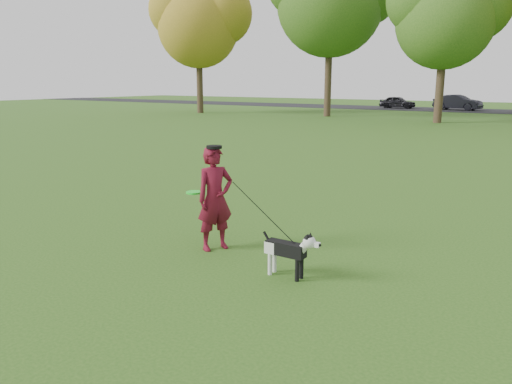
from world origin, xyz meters
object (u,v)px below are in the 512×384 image
Objects in this scene: car_left at (398,102)px; dog at (290,249)px; car_mid at (458,102)px; man at (215,199)px.

dog is at bearing -162.78° from car_left.
car_mid is (-6.63, 40.42, 0.28)m from dog.
car_mid is (-5.15, 40.06, -0.10)m from man.
man reaches higher than car_left.
man reaches higher than dog.
dog is 0.21× the size of car_mid.
man is at bearing -164.60° from car_left.
man is 1.57m from dog.
car_mid is at bearing 99.31° from dog.
dog is 0.26× the size of car_left.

